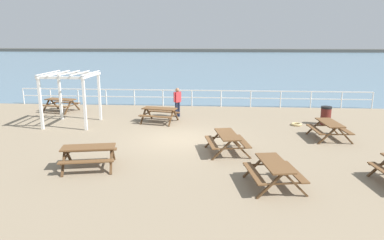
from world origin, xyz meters
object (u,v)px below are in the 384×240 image
object	(u,v)px
picnic_table_near_right	(329,126)
visitor	(177,100)
picnic_table_seaward	(61,102)
picnic_table_near_left	(227,138)
litter_bin	(326,115)
lattice_pergola	(70,86)
picnic_table_far_right	(160,112)
picnic_table_corner	(274,168)
picnic_table_mid_centre	(89,152)

from	to	relation	value
picnic_table_near_right	visitor	distance (m)	8.28
picnic_table_seaward	visitor	distance (m)	7.34
picnic_table_seaward	visitor	world-z (taller)	visitor
picnic_table_near_left	litter_bin	distance (m)	7.24
picnic_table_near_right	picnic_table_near_left	bearing A→B (deg)	111.62
visitor	lattice_pergola	bearing A→B (deg)	-111.90
picnic_table_far_right	picnic_table_near_left	bearing A→B (deg)	-41.80
picnic_table_near_right	litter_bin	xyz separation A→B (m)	(0.65, 2.75, -0.10)
picnic_table_corner	lattice_pergola	bearing A→B (deg)	42.32
picnic_table_seaward	picnic_table_corner	world-z (taller)	same
litter_bin	picnic_table_far_right	bearing A→B (deg)	-178.85
picnic_table_far_right	visitor	size ratio (longest dim) A/B	1.26
picnic_table_near_right	lattice_pergola	world-z (taller)	lattice_pergola
picnic_table_mid_centre	litter_bin	bearing A→B (deg)	23.16
picnic_table_near_right	visitor	size ratio (longest dim) A/B	1.15
picnic_table_far_right	lattice_pergola	bearing A→B (deg)	-157.48
picnic_table_far_right	litter_bin	distance (m)	8.70
lattice_pergola	picnic_table_near_right	bearing A→B (deg)	-8.30
picnic_table_far_right	picnic_table_near_right	bearing A→B (deg)	-5.17
picnic_table_corner	visitor	world-z (taller)	visitor
picnic_table_near_right	picnic_table_corner	bearing A→B (deg)	144.25
picnic_table_seaward	lattice_pergola	world-z (taller)	lattice_pergola
picnic_table_mid_centre	visitor	bearing A→B (deg)	63.62
picnic_table_near_right	litter_bin	world-z (taller)	litter_bin
picnic_table_far_right	litter_bin	size ratio (longest dim) A/B	2.19
picnic_table_far_right	picnic_table_seaward	xyz separation A→B (m)	(-6.48, 2.34, 0.00)
picnic_table_mid_centre	picnic_table_far_right	bearing A→B (deg)	67.05
picnic_table_far_right	picnic_table_seaward	bearing A→B (deg)	172.76
picnic_table_near_right	picnic_table_corner	world-z (taller)	same
lattice_pergola	picnic_table_near_left	bearing A→B (deg)	-27.29
picnic_table_near_right	picnic_table_mid_centre	distance (m)	10.32
picnic_table_near_right	picnic_table_far_right	xyz separation A→B (m)	(-8.04, 2.58, 0.00)
picnic_table_near_right	picnic_table_far_right	bearing A→B (deg)	67.61
picnic_table_corner	lattice_pergola	xyz separation A→B (m)	(-9.24, 7.17, 1.41)
lattice_pergola	litter_bin	xyz separation A→B (m)	(13.13, 0.95, -1.52)
picnic_table_near_left	picnic_table_seaward	size ratio (longest dim) A/B	0.98
picnic_table_far_right	picnic_table_mid_centre	bearing A→B (deg)	-88.60
picnic_table_mid_centre	picnic_table_far_right	size ratio (longest dim) A/B	0.99
picnic_table_seaward	litter_bin	world-z (taller)	litter_bin
picnic_table_near_right	lattice_pergola	bearing A→B (deg)	77.16
picnic_table_near_left	visitor	bearing A→B (deg)	12.03
picnic_table_near_left	visitor	xyz separation A→B (m)	(-2.66, 6.25, 0.36)
picnic_table_far_right	visitor	distance (m)	1.66
visitor	picnic_table_mid_centre	bearing A→B (deg)	-59.20
picnic_table_near_left	picnic_table_seaward	bearing A→B (deg)	43.11
picnic_table_near_left	visitor	world-z (taller)	visitor
picnic_table_near_left	lattice_pergola	world-z (taller)	lattice_pergola
picnic_table_near_right	litter_bin	size ratio (longest dim) A/B	2.02
picnic_table_seaward	visitor	bearing A→B (deg)	5.72
picnic_table_near_right	visitor	xyz separation A→B (m)	(-7.25, 3.99, 0.36)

